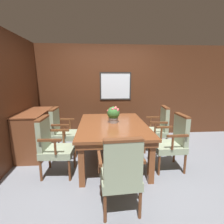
{
  "coord_description": "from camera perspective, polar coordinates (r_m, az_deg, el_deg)",
  "views": [
    {
      "loc": [
        -0.29,
        -3.08,
        1.64
      ],
      "look_at": [
        -0.02,
        0.28,
        0.94
      ],
      "focal_mm": 28.0,
      "sensor_mm": 36.0,
      "label": 1
    }
  ],
  "objects": [
    {
      "name": "dining_table",
      "position": [
        3.37,
        0.2,
        -5.34
      ],
      "size": [
        1.27,
        1.82,
        0.74
      ],
      "color": "brown",
      "rests_on": "ground_plane"
    },
    {
      "name": "wall_left",
      "position": [
        3.51,
        -32.11,
        3.08
      ],
      "size": [
        0.06,
        7.2,
        2.45
      ],
      "color": "#4C2816",
      "rests_on": "ground_plane"
    },
    {
      "name": "sideboard_cabinet",
      "position": [
        4.08,
        -23.63,
        -6.17
      ],
      "size": [
        0.52,
        1.19,
        0.92
      ],
      "color": "brown",
      "rests_on": "ground_plane"
    },
    {
      "name": "chair_left_far",
      "position": [
        3.85,
        -16.08,
        -5.59
      ],
      "size": [
        0.55,
        0.55,
        0.99
      ],
      "rotation": [
        0.0,
        0.0,
        1.5
      ],
      "color": "brown",
      "rests_on": "ground_plane"
    },
    {
      "name": "potted_plant",
      "position": [
        3.39,
        0.44,
        -0.71
      ],
      "size": [
        0.25,
        0.24,
        0.32
      ],
      "color": "gray",
      "rests_on": "dining_table"
    },
    {
      "name": "wall_back",
      "position": [
        4.81,
        -1.07,
        6.75
      ],
      "size": [
        7.2,
        0.08,
        2.45
      ],
      "color": "#4C2816",
      "rests_on": "ground_plane"
    },
    {
      "name": "ground_plane",
      "position": [
        3.5,
        0.75,
        -16.25
      ],
      "size": [
        14.0,
        14.0,
        0.0
      ],
      "primitive_type": "plane",
      "color": "gray"
    },
    {
      "name": "chair_right_near",
      "position": [
        3.3,
        19.27,
        -8.74
      ],
      "size": [
        0.53,
        0.53,
        0.99
      ],
      "rotation": [
        0.0,
        0.0,
        -1.55
      ],
      "color": "brown",
      "rests_on": "ground_plane"
    },
    {
      "name": "chair_right_far",
      "position": [
        4.01,
        14.77,
        -4.81
      ],
      "size": [
        0.56,
        0.56,
        0.99
      ],
      "rotation": [
        0.0,
        0.0,
        -1.67
      ],
      "color": "brown",
      "rests_on": "ground_plane"
    },
    {
      "name": "chair_head_near",
      "position": [
        2.19,
        2.85,
        -18.94
      ],
      "size": [
        0.54,
        0.54,
        0.99
      ],
      "rotation": [
        0.0,
        0.0,
        3.2
      ],
      "color": "brown",
      "rests_on": "ground_plane"
    },
    {
      "name": "chair_left_near",
      "position": [
        3.1,
        -18.84,
        -10.05
      ],
      "size": [
        0.54,
        0.54,
        0.99
      ],
      "rotation": [
        0.0,
        0.0,
        1.51
      ],
      "color": "brown",
      "rests_on": "ground_plane"
    }
  ]
}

